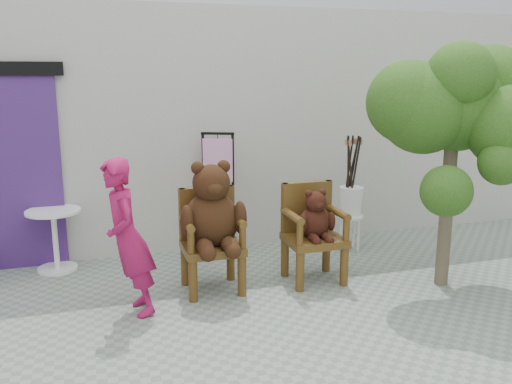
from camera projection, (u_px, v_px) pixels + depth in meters
ground_plane at (350, 330)px, 4.74m from camera, size 60.00×60.00×0.00m
back_wall at (249, 126)px, 7.31m from camera, size 9.00×1.00×3.00m
doorway at (5, 168)px, 6.02m from camera, size 1.40×0.11×2.33m
chair_big at (212, 219)px, 5.47m from camera, size 0.67×0.71×1.36m
chair_small at (313, 224)px, 5.79m from camera, size 0.60×0.55×1.05m
person at (128, 238)px, 4.92m from camera, size 0.43×0.58×1.47m
cafe_table at (55, 233)px, 6.11m from camera, size 0.60×0.60×0.70m
display_stand at (219, 208)px, 6.62m from camera, size 0.55×0.50×1.51m
stool_bucket at (351, 201)px, 6.77m from camera, size 0.32×0.32×1.45m
tree at (458, 107)px, 5.42m from camera, size 1.74×1.49×2.50m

